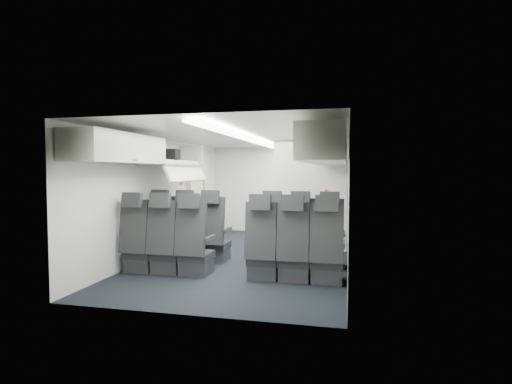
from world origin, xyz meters
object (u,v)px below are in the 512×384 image
at_px(seat_row_front, 244,239).
at_px(boarding_door, 197,197).
at_px(seat_row_mid, 228,250).
at_px(carry_on_bag, 167,156).
at_px(flight_attendant, 284,202).
at_px(galley_unit, 316,196).

distance_m(seat_row_front, boarding_door, 2.71).
height_order(seat_row_mid, carry_on_bag, carry_on_bag).
relative_size(flight_attendant, carry_on_bag, 4.43).
bearing_deg(seat_row_mid, flight_attendant, 82.95).
relative_size(seat_row_mid, galley_unit, 1.75).
xyz_separation_m(seat_row_front, galley_unit, (0.95, 3.25, 0.55)).
bearing_deg(seat_row_front, carry_on_bag, 175.54).
relative_size(galley_unit, boarding_door, 1.02).
height_order(seat_row_mid, galley_unit, galley_unit).
distance_m(flight_attendant, carry_on_bag, 2.80).
bearing_deg(seat_row_front, galley_unit, 73.72).
height_order(boarding_door, carry_on_bag, carry_on_bag).
height_order(galley_unit, boarding_door, galley_unit).
xyz_separation_m(seat_row_front, boarding_door, (-1.64, 2.09, 0.55)).
bearing_deg(galley_unit, boarding_door, -155.72).
height_order(seat_row_front, seat_row_mid, same).
relative_size(galley_unit, carry_on_bag, 4.77).
xyz_separation_m(seat_row_front, seat_row_mid, (0.00, -0.90, 0.00)).
bearing_deg(boarding_door, carry_on_bag, -83.61).
relative_size(seat_row_mid, carry_on_bag, 8.36).
distance_m(galley_unit, boarding_door, 2.84).
height_order(seat_row_mid, flight_attendant, flight_attendant).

